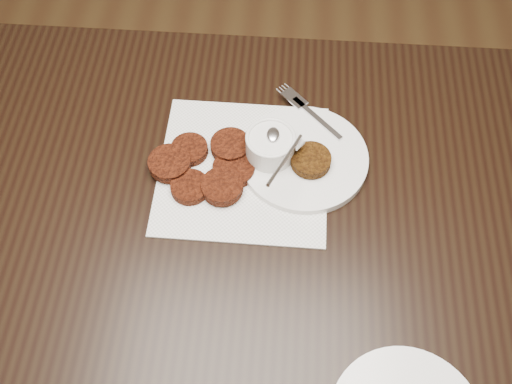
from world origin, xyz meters
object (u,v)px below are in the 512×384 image
sauce_ramekin (271,137)px  plate_with_patty (304,155)px  napkin (243,169)px  table (211,293)px

sauce_ramekin → plate_with_patty: 0.08m
napkin → sauce_ramekin: 0.08m
sauce_ramekin → plate_with_patty: bearing=-0.5°
table → plate_with_patty: size_ratio=5.67×
table → napkin: napkin is taller
table → sauce_ramekin: size_ratio=10.61×
napkin → plate_with_patty: 0.11m
table → plate_with_patty: plate_with_patty is taller
napkin → sauce_ramekin: bearing=30.5°
table → plate_with_patty: 0.44m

